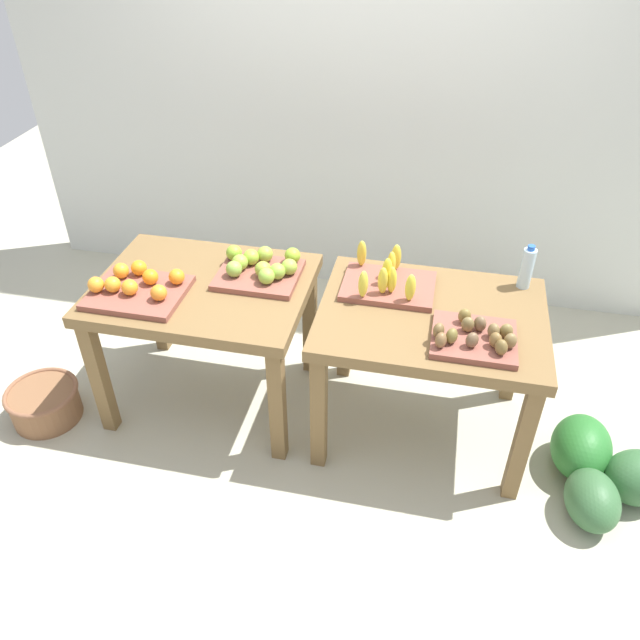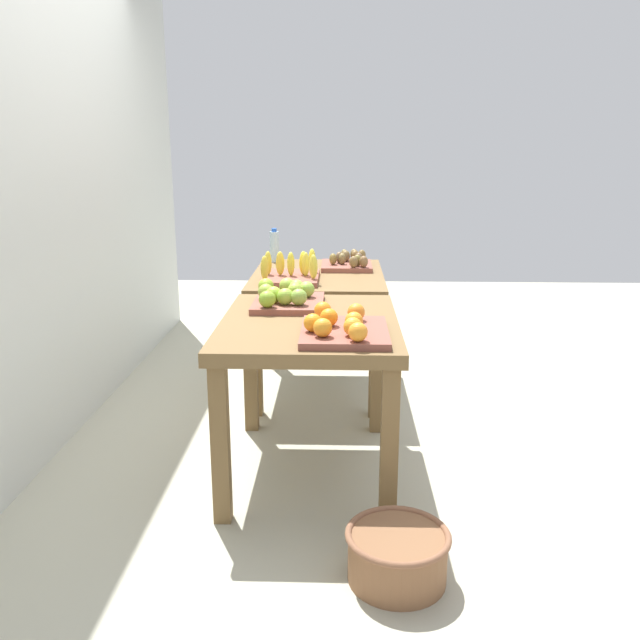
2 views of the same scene
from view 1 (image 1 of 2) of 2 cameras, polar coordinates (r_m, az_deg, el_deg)
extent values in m
plane|color=#AEAB95|center=(3.43, -0.52, -8.21)|extent=(8.00, 8.00, 0.00)
cube|color=silver|center=(3.87, 4.12, 22.84)|extent=(4.40, 0.12, 3.00)
cube|color=brown|center=(3.12, -10.68, 2.82)|extent=(1.04, 0.80, 0.06)
cube|color=brown|center=(3.30, -19.53, -4.95)|extent=(0.07, 0.07, 0.69)
cube|color=brown|center=(2.98, -3.90, -7.77)|extent=(0.07, 0.07, 0.69)
cube|color=brown|center=(3.76, -14.73, 1.73)|extent=(0.07, 0.07, 0.69)
cube|color=brown|center=(3.48, -0.93, -0.07)|extent=(0.07, 0.07, 0.69)
cube|color=brown|center=(2.92, 10.18, 0.21)|extent=(1.04, 0.80, 0.06)
cube|color=brown|center=(2.94, -0.11, -8.37)|extent=(0.07, 0.07, 0.69)
cube|color=brown|center=(2.95, 17.97, -10.67)|extent=(0.07, 0.07, 0.69)
cube|color=brown|center=(3.45, 2.31, -0.49)|extent=(0.07, 0.07, 0.69)
cube|color=brown|center=(3.45, 17.53, -2.44)|extent=(0.07, 0.07, 0.69)
cube|color=brown|center=(3.08, -16.27, 2.41)|extent=(0.44, 0.36, 0.03)
sphere|color=orange|center=(3.18, -17.72, 4.32)|extent=(0.09, 0.09, 0.08)
sphere|color=orange|center=(3.06, -12.97, 3.89)|extent=(0.10, 0.10, 0.08)
sphere|color=orange|center=(3.17, -16.22, 4.60)|extent=(0.10, 0.10, 0.08)
sphere|color=orange|center=(3.09, -15.25, 3.82)|extent=(0.09, 0.09, 0.08)
sphere|color=orange|center=(3.11, -19.80, 3.06)|extent=(0.10, 0.10, 0.08)
sphere|color=orange|center=(2.96, -14.52, 2.43)|extent=(0.10, 0.10, 0.08)
sphere|color=orange|center=(3.04, -17.00, 2.87)|extent=(0.09, 0.09, 0.08)
sphere|color=orange|center=(3.08, -18.42, 3.10)|extent=(0.10, 0.10, 0.08)
cube|color=brown|center=(3.11, -5.61, 4.13)|extent=(0.40, 0.34, 0.03)
sphere|color=#8DBD3F|center=(2.99, -4.91, 4.02)|extent=(0.11, 0.11, 0.08)
sphere|color=#95AE38|center=(3.04, -5.24, 4.64)|extent=(0.09, 0.09, 0.08)
sphere|color=#94AE3B|center=(3.17, -5.04, 6.02)|extent=(0.11, 0.11, 0.08)
sphere|color=#88B33C|center=(3.02, -3.92, 4.46)|extent=(0.09, 0.09, 0.08)
sphere|color=#84B041|center=(3.06, -7.87, 4.64)|extent=(0.09, 0.09, 0.08)
sphere|color=#8FB42E|center=(3.15, -2.53, 5.91)|extent=(0.11, 0.11, 0.08)
sphere|color=#84B12F|center=(3.19, -7.86, 6.10)|extent=(0.09, 0.09, 0.08)
sphere|color=#92B734|center=(3.15, -6.31, 5.73)|extent=(0.10, 0.10, 0.08)
sphere|color=#94AE3E|center=(3.06, -2.83, 4.88)|extent=(0.09, 0.09, 0.08)
sphere|color=#92BC3D|center=(3.11, -7.33, 5.25)|extent=(0.10, 0.10, 0.08)
cube|color=brown|center=(3.03, 6.27, 3.09)|extent=(0.44, 0.32, 0.03)
ellipsoid|color=yellow|center=(2.92, 6.57, 3.67)|extent=(0.06, 0.07, 0.14)
ellipsoid|color=yellow|center=(2.98, 6.16, 4.47)|extent=(0.06, 0.05, 0.14)
ellipsoid|color=yellow|center=(3.03, 6.53, 5.07)|extent=(0.05, 0.05, 0.14)
ellipsoid|color=yellow|center=(3.09, 6.97, 5.72)|extent=(0.05, 0.05, 0.14)
ellipsoid|color=yellow|center=(2.87, 8.26, 2.95)|extent=(0.06, 0.06, 0.14)
ellipsoid|color=yellow|center=(2.88, 3.97, 3.30)|extent=(0.06, 0.06, 0.14)
ellipsoid|color=yellow|center=(3.11, 3.83, 6.11)|extent=(0.06, 0.06, 0.14)
ellipsoid|color=yellow|center=(2.91, 5.77, 3.60)|extent=(0.06, 0.06, 0.14)
cube|color=brown|center=(2.76, 13.87, -1.68)|extent=(0.36, 0.32, 0.03)
ellipsoid|color=olive|center=(2.75, 16.65, -0.99)|extent=(0.06, 0.05, 0.07)
ellipsoid|color=brown|center=(2.74, 15.58, -0.98)|extent=(0.07, 0.07, 0.07)
ellipsoid|color=olive|center=(2.70, 16.99, -1.84)|extent=(0.07, 0.06, 0.07)
ellipsoid|color=brown|center=(2.67, 11.95, -1.43)|extent=(0.07, 0.07, 0.07)
ellipsoid|color=brown|center=(2.67, 13.73, -1.79)|extent=(0.07, 0.07, 0.07)
ellipsoid|color=brown|center=(2.64, 10.98, -1.81)|extent=(0.06, 0.07, 0.07)
ellipsoid|color=brown|center=(2.66, 16.23, -2.42)|extent=(0.07, 0.07, 0.07)
ellipsoid|color=brown|center=(2.69, 15.74, -1.78)|extent=(0.07, 0.07, 0.07)
ellipsoid|color=brown|center=(2.75, 13.35, -0.40)|extent=(0.06, 0.05, 0.07)
ellipsoid|color=brown|center=(2.69, 10.79, -0.96)|extent=(0.06, 0.07, 0.07)
ellipsoid|color=brown|center=(2.77, 14.42, -0.33)|extent=(0.07, 0.07, 0.07)
ellipsoid|color=olive|center=(2.79, 13.08, 0.35)|extent=(0.06, 0.05, 0.07)
cylinder|color=silver|center=(3.14, 18.36, 4.49)|extent=(0.06, 0.06, 0.20)
cylinder|color=blue|center=(3.08, 18.76, 6.26)|extent=(0.03, 0.03, 0.02)
ellipsoid|color=#326135|center=(3.30, 27.01, -12.70)|extent=(0.37, 0.34, 0.26)
ellipsoid|color=#286F2B|center=(3.31, 22.74, -10.69)|extent=(0.32, 0.40, 0.28)
ellipsoid|color=#356237|center=(3.14, 23.60, -14.84)|extent=(0.27, 0.34, 0.23)
cylinder|color=brown|center=(3.64, -23.81, -7.05)|extent=(0.35, 0.35, 0.18)
torus|color=brown|center=(3.59, -24.16, -6.01)|extent=(0.38, 0.38, 0.02)
camera|label=2|loc=(4.67, -49.14, 13.34)|focal=37.09mm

